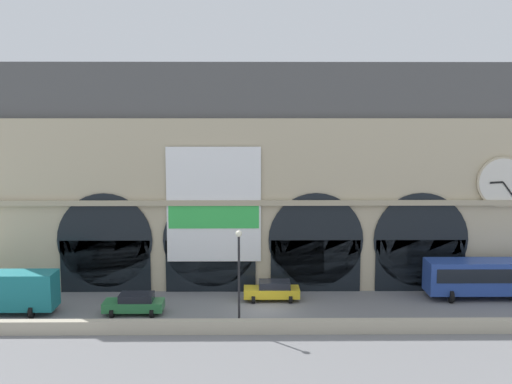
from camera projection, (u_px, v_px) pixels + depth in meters
ground_plane at (265, 310)px, 46.75m from camera, size 200.00×200.00×0.00m
quay_parapet_wall at (266, 326)px, 41.83m from camera, size 90.00×0.70×0.92m
station_building at (263, 180)px, 52.78m from camera, size 45.18×4.90×18.83m
box_truck_west at (6, 291)px, 45.74m from camera, size 7.50×2.91×3.12m
car_midwest at (134, 303)px, 45.75m from camera, size 4.40×2.22×1.55m
car_center at (272, 290)px, 49.12m from camera, size 4.40×2.22×1.55m
bus_east at (495, 277)px, 49.47m from camera, size 11.00×3.25×3.10m
street_lamp_quayside at (239, 266)px, 42.10m from camera, size 0.44×0.44×6.90m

